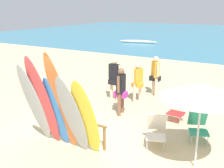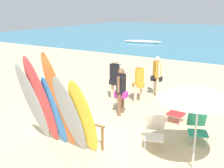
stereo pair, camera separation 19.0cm
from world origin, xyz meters
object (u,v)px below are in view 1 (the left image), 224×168
at_px(surfboard_grey_4, 73,117).
at_px(beach_chair_red, 178,108).
at_px(surfboard_red_1, 43,102).
at_px(beach_chair_blue, 198,125).
at_px(beach_chair_striped, 156,129).
at_px(beachgoer_strolling, 114,76).
at_px(surfboard_rack, 75,124).
at_px(surfboard_grey_0, 35,104).
at_px(beachgoer_photographing, 155,73).
at_px(beach_umbrella, 202,91).
at_px(beachgoer_midbeach, 138,80).
at_px(surfboard_blue_2, 56,112).
at_px(surfboard_yellow_5, 86,119).
at_px(distant_boat, 138,42).
at_px(surfboard_orange_3, 61,104).
at_px(beachgoer_near_rack, 121,88).

distance_m(surfboard_grey_4, beach_chair_red, 3.83).
relative_size(surfboard_red_1, surfboard_grey_4, 1.14).
xyz_separation_m(beach_chair_red, beach_chair_blue, (0.86, -1.01, 0.00)).
bearing_deg(beach_chair_striped, surfboard_grey_4, -151.79).
distance_m(beachgoer_strolling, beach_chair_red, 2.84).
relative_size(surfboard_rack, surfboard_grey_0, 0.84).
distance_m(beachgoer_photographing, beach_umbrella, 5.25).
relative_size(beachgoer_midbeach, beachgoer_strolling, 0.91).
xyz_separation_m(surfboard_red_1, beach_chair_red, (2.44, 3.44, -0.82)).
distance_m(surfboard_blue_2, surfboard_yellow_5, 0.98).
distance_m(surfboard_grey_0, beach_umbrella, 4.09).
bearing_deg(beach_chair_red, beachgoer_photographing, 131.95).
height_order(surfboard_red_1, surfboard_grey_4, surfboard_red_1).
height_order(surfboard_grey_0, surfboard_red_1, surfboard_red_1).
distance_m(surfboard_grey_0, distant_boat, 21.37).
bearing_deg(surfboard_rack, beach_umbrella, 7.45).
height_order(surfboard_rack, surfboard_grey_0, surfboard_grey_0).
bearing_deg(surfboard_yellow_5, surfboard_orange_3, 178.61).
xyz_separation_m(surfboard_grey_4, beachgoer_strolling, (-1.22, 4.10, -0.11)).
bearing_deg(surfboard_red_1, beachgoer_near_rack, 81.33).
height_order(surfboard_rack, surfboard_grey_4, surfboard_grey_4).
bearing_deg(distant_boat, beachgoer_strolling, -68.13).
relative_size(surfboard_rack, beach_chair_blue, 2.38).
distance_m(beach_chair_red, distant_boat, 19.26).
height_order(surfboard_rack, beach_umbrella, beach_umbrella).
bearing_deg(beachgoer_photographing, surfboard_rack, 134.74).
height_order(surfboard_blue_2, beachgoer_photographing, surfboard_blue_2).
bearing_deg(beachgoer_photographing, surfboard_orange_3, 136.37).
bearing_deg(beachgoer_photographing, beachgoer_near_rack, 133.81).
bearing_deg(beachgoer_strolling, beach_chair_blue, -10.97).
xyz_separation_m(surfboard_yellow_5, beach_chair_red, (1.17, 3.38, -0.62)).
distance_m(beach_chair_red, beach_umbrella, 3.01).
bearing_deg(beach_chair_blue, beachgoer_strolling, 132.79).
bearing_deg(surfboard_grey_0, beachgoer_photographing, 80.42).
distance_m(surfboard_blue_2, surfboard_orange_3, 0.44).
bearing_deg(distant_boat, surfboard_blue_2, -70.64).
height_order(surfboard_yellow_5, beach_umbrella, surfboard_yellow_5).
distance_m(surfboard_orange_3, beach_chair_blue, 3.75).
bearing_deg(surfboard_red_1, beachgoer_photographing, 84.10).
xyz_separation_m(surfboard_rack, beach_chair_striped, (1.94, 0.97, -0.08)).
relative_size(surfboard_grey_4, beach_chair_striped, 2.76).
relative_size(beachgoer_near_rack, beach_chair_red, 2.00).
bearing_deg(distant_boat, beachgoer_near_rack, -66.89).
relative_size(beachgoer_photographing, beach_chair_red, 2.05).
relative_size(surfboard_grey_4, beachgoer_near_rack, 1.42).
bearing_deg(surfboard_rack, beach_chair_blue, 32.53).
height_order(beachgoer_photographing, beach_chair_blue, beachgoer_photographing).
xyz_separation_m(surfboard_grey_0, beach_umbrella, (3.90, 1.03, 0.70)).
height_order(surfboard_yellow_5, distant_boat, surfboard_yellow_5).
bearing_deg(surfboard_grey_4, distant_boat, 111.88).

